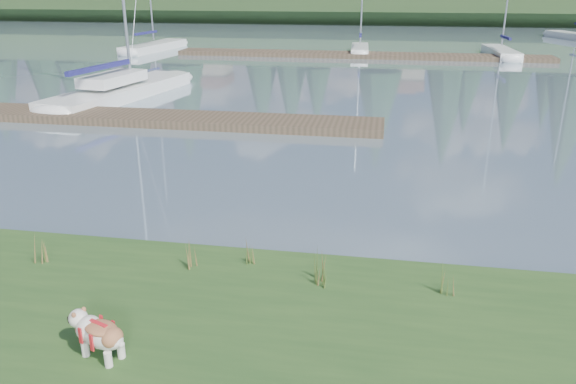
# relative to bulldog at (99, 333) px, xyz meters

# --- Properties ---
(ground) EXTENTS (200.00, 200.00, 0.00)m
(ground) POSITION_rel_bulldog_xyz_m (-0.52, 34.92, -0.70)
(ground) COLOR gray
(ground) RESTS_ON ground
(ridge) EXTENTS (200.00, 20.00, 5.00)m
(ridge) POSITION_rel_bulldog_xyz_m (-0.52, 77.92, 1.80)
(ridge) COLOR #1F3319
(ridge) RESTS_ON ground
(bulldog) EXTENTS (0.96, 0.62, 0.56)m
(bulldog) POSITION_rel_bulldog_xyz_m (0.00, 0.00, 0.00)
(bulldog) COLOR silver
(bulldog) RESTS_ON bank
(sailboat_main) EXTENTS (3.69, 10.49, 14.67)m
(sailboat_main) POSITION_rel_bulldog_xyz_m (-8.27, 18.89, -0.28)
(sailboat_main) COLOR white
(sailboat_main) RESTS_ON ground
(dock_near) EXTENTS (16.00, 2.00, 0.30)m
(dock_near) POSITION_rel_bulldog_xyz_m (-4.52, 13.92, -0.55)
(dock_near) COLOR #4C3D2C
(dock_near) RESTS_ON ground
(dock_far) EXTENTS (26.00, 2.20, 0.30)m
(dock_far) POSITION_rel_bulldog_xyz_m (1.48, 34.92, -0.55)
(dock_far) COLOR #4C3D2C
(dock_far) RESTS_ON ground
(sailboat_bg_0) EXTENTS (2.73, 8.72, 12.37)m
(sailboat_bg_0) POSITION_rel_bulldog_xyz_m (-14.28, 37.09, -0.38)
(sailboat_bg_0) COLOR white
(sailboat_bg_0) RESTS_ON ground
(sailboat_bg_2) EXTENTS (1.47, 6.08, 9.28)m
(sailboat_bg_2) POSITION_rel_bulldog_xyz_m (1.36, 37.44, -0.37)
(sailboat_bg_2) COLOR white
(sailboat_bg_2) RESTS_ON ground
(sailboat_bg_3) EXTENTS (1.80, 7.36, 10.80)m
(sailboat_bg_3) POSITION_rel_bulldog_xyz_m (11.26, 37.59, -0.38)
(sailboat_bg_3) COLOR white
(sailboat_bg_3) RESTS_ON ground
(sailboat_bg_5) EXTENTS (4.35, 8.43, 11.91)m
(sailboat_bg_5) POSITION_rel_bulldog_xyz_m (20.13, 51.99, -0.38)
(sailboat_bg_5) COLOR white
(sailboat_bg_5) RESTS_ON ground
(weed_0) EXTENTS (0.17, 0.14, 0.51)m
(weed_0) POSITION_rel_bulldog_xyz_m (0.37, 2.54, -0.14)
(weed_0) COLOR #475B23
(weed_0) RESTS_ON bank
(weed_1) EXTENTS (0.17, 0.14, 0.50)m
(weed_1) POSITION_rel_bulldog_xyz_m (1.27, 2.85, -0.14)
(weed_1) COLOR #475B23
(weed_1) RESTS_ON bank
(weed_2) EXTENTS (0.17, 0.14, 0.71)m
(weed_2) POSITION_rel_bulldog_xyz_m (2.57, 2.48, -0.05)
(weed_2) COLOR #475B23
(weed_2) RESTS_ON bank
(weed_3) EXTENTS (0.17, 0.14, 0.64)m
(weed_3) POSITION_rel_bulldog_xyz_m (-2.27, 2.25, -0.08)
(weed_3) COLOR #475B23
(weed_3) RESTS_ON bank
(weed_4) EXTENTS (0.17, 0.14, 0.38)m
(weed_4) POSITION_rel_bulldog_xyz_m (2.62, 2.30, -0.19)
(weed_4) COLOR #475B23
(weed_4) RESTS_ON bank
(weed_5) EXTENTS (0.17, 0.14, 0.62)m
(weed_5) POSITION_rel_bulldog_xyz_m (4.60, 2.40, -0.09)
(weed_5) COLOR #475B23
(weed_5) RESTS_ON bank
(mud_lip) EXTENTS (60.00, 0.50, 0.14)m
(mud_lip) POSITION_rel_bulldog_xyz_m (-0.52, 3.32, -0.63)
(mud_lip) COLOR #33281C
(mud_lip) RESTS_ON ground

